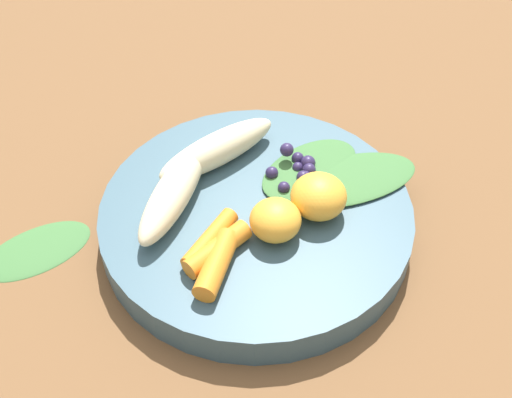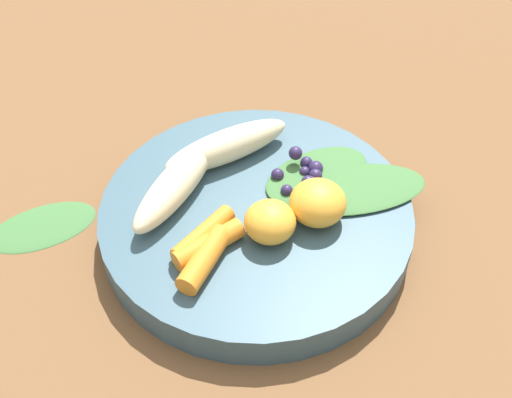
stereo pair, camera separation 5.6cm
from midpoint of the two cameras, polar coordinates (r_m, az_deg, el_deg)
The scene contains 14 objects.
ground_plane at distance 0.59m, azimuth -2.72°, elevation -2.95°, with size 2.40×2.40×0.00m, color brown.
bowl at distance 0.58m, azimuth -2.77°, elevation -1.92°, with size 0.28×0.28×0.03m, color #385666.
banana_peeled_left at distance 0.57m, azimuth -10.13°, elevation 0.46°, with size 0.13×0.03×0.03m, color beige.
banana_peeled_right at distance 0.60m, azimuth -6.10°, elevation 4.29°, with size 0.13×0.03×0.03m, color beige.
orange_segment_near at distance 0.55m, azimuth 2.68°, elevation 0.09°, with size 0.05×0.05×0.04m, color #F4A833.
orange_segment_far at distance 0.54m, azimuth -1.27°, elevation -2.03°, with size 0.04×0.04×0.03m, color #F4A833.
carrot_front at distance 0.54m, azimuth -7.08°, elevation -3.71°, with size 0.02×0.02×0.06m, color orange.
carrot_mid_left at distance 0.53m, azimuth -6.48°, elevation -4.58°, with size 0.02×0.02×0.06m, color orange.
carrot_mid_right at distance 0.52m, azimuth -6.64°, elevation -5.92°, with size 0.02×0.02×0.06m, color orange.
blueberry_pile at distance 0.59m, azimuth 0.90°, elevation 2.67°, with size 0.05×0.04×0.02m.
coconut_shred_patch at distance 0.59m, azimuth 3.65°, elevation 1.30°, with size 0.05×0.05×0.00m, color white.
kale_leaf_left at distance 0.59m, azimuth 5.46°, elevation 1.60°, with size 0.13×0.06×0.01m, color #3D7038.
kale_leaf_right at distance 0.60m, azimuth 2.14°, elevation 2.56°, with size 0.11×0.06×0.01m, color #3D7038.
kale_leaf_stray at distance 0.62m, azimuth -21.41°, elevation -4.27°, with size 0.10×0.06×0.01m, color #3D7038.
Camera 1 is at (0.32, 0.22, 0.44)m, focal length 45.21 mm.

